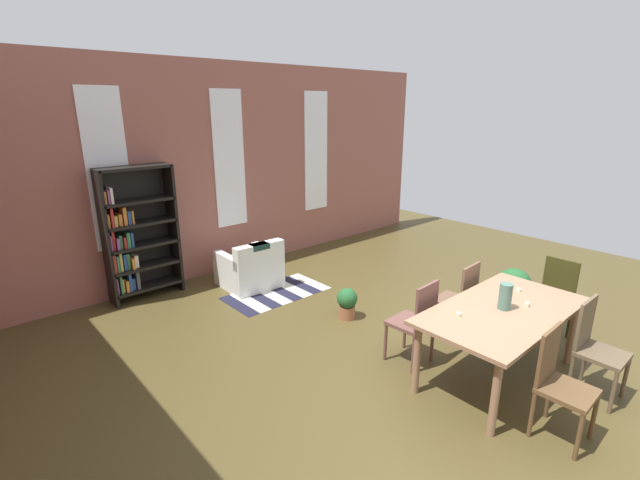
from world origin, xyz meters
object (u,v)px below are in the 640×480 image
vase_on_table (505,296)px  bookshelf_tall (135,237)px  dining_chair_far_left (416,320)px  armchair_white (250,269)px  dining_chair_head_right (554,296)px  dining_chair_near_left (559,381)px  dining_chair_near_right (595,346)px  potted_plant_by_shelf (347,302)px  dining_chair_far_right (459,298)px  dining_table (502,316)px  potted_plant_corner (513,288)px

vase_on_table → bookshelf_tall: size_ratio=0.14×
dining_chair_far_left → armchair_white: 3.00m
dining_chair_head_right → dining_chair_near_left: same height
dining_chair_near_right → potted_plant_by_shelf: bearing=103.3°
dining_chair_near_left → dining_chair_far_left: 1.44m
dining_chair_head_right → armchair_white: 4.16m
dining_chair_far_right → armchair_white: size_ratio=1.15×
dining_table → dining_chair_near_right: 0.85m
vase_on_table → potted_plant_corner: size_ratio=0.45×
dining_table → potted_plant_corner: (1.66, 0.64, -0.37)m
vase_on_table → dining_chair_far_left: vase_on_table is taller
dining_chair_head_right → dining_chair_far_right: bearing=140.7°
dining_chair_far_left → dining_chair_near_right: bearing=-60.0°
dining_chair_far_right → vase_on_table: bearing=-120.2°
dining_table → potted_plant_by_shelf: dining_table is taller
vase_on_table → armchair_white: vase_on_table is taller
vase_on_table → dining_chair_near_left: bearing=-120.4°
dining_chair_head_right → bookshelf_tall: bearing=126.7°
dining_chair_head_right → bookshelf_tall: 5.51m
dining_table → dining_chair_far_left: size_ratio=1.96×
dining_chair_head_right → dining_chair_near_right: same height
dining_chair_near_left → potted_plant_by_shelf: bearing=85.6°
vase_on_table → armchair_white: bearing=98.6°
dining_chair_far_right → potted_plant_by_shelf: bearing=117.3°
bookshelf_tall → armchair_white: bookshelf_tall is taller
dining_chair_near_left → potted_plant_corner: dining_chair_near_left is taller
dining_chair_head_right → bookshelf_tall: bookshelf_tall is taller
dining_table → armchair_white: size_ratio=2.26×
dining_chair_head_right → dining_chair_near_left: size_ratio=1.00×
dining_chair_far_left → potted_plant_corner: dining_chair_far_left is taller
dining_table → dining_chair_near_right: dining_chair_near_right is taller
dining_table → bookshelf_tall: 4.84m
potted_plant_corner → dining_chair_head_right: bearing=-118.8°
potted_plant_by_shelf → dining_table: bearing=-83.8°
dining_chair_far_right → armchair_white: 3.15m
dining_table → potted_plant_corner: size_ratio=3.18×
dining_chair_far_left → vase_on_table: bearing=-59.9°
potted_plant_corner → armchair_white: bearing=125.8°
vase_on_table → dining_chair_near_right: vase_on_table is taller
dining_chair_near_right → potted_plant_corner: size_ratio=1.62×
dining_chair_near_left → bookshelf_tall: bookshelf_tall is taller
dining_chair_head_right → potted_plant_by_shelf: 2.49m
dining_chair_far_right → potted_plant_corner: dining_chair_far_right is taller
dining_table → potted_plant_by_shelf: size_ratio=4.48×
dining_table → bookshelf_tall: size_ratio=0.98×
dining_chair_near_left → potted_plant_corner: size_ratio=1.62×
dining_chair_far_right → bookshelf_tall: (-2.40, 3.69, 0.41)m
dining_chair_near_left → dining_chair_near_right: size_ratio=1.00×
dining_chair_far_left → dining_chair_near_left: bearing=-90.2°
dining_chair_far_right → dining_chair_near_right: bearing=-90.2°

